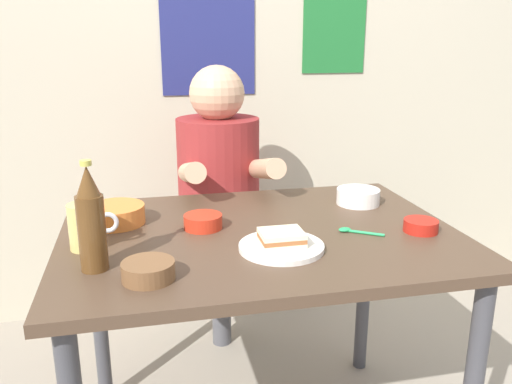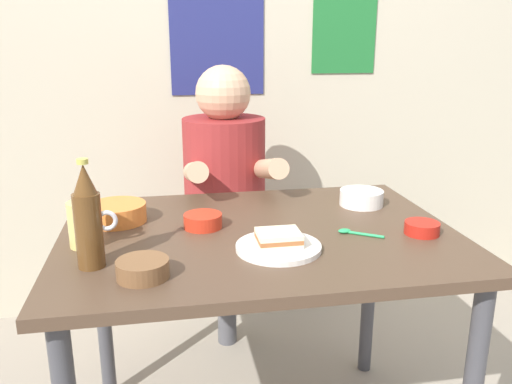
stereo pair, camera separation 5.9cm
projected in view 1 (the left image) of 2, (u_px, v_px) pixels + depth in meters
name	position (u px, v px, depth m)	size (l,w,h in m)	color
wall_back	(207.00, 30.00, 2.30)	(4.40, 0.09, 2.60)	#BCB299
dining_table	(260.00, 261.00, 1.50)	(1.10, 0.80, 0.74)	#4C3828
stool	(221.00, 268.00, 2.17)	(0.34, 0.34, 0.45)	#4C4C51
person_seated	(219.00, 171.00, 2.04)	(0.33, 0.56, 0.72)	maroon
plate_orange	(281.00, 247.00, 1.34)	(0.22, 0.22, 0.01)	silver
sandwich	(282.00, 238.00, 1.33)	(0.11, 0.09, 0.04)	beige
beer_mug	(85.00, 226.00, 1.33)	(0.13, 0.08, 0.12)	#D1BC66
beer_bottle	(91.00, 221.00, 1.19)	(0.06, 0.06, 0.26)	#593819
sambal_bowl_red	(421.00, 225.00, 1.46)	(0.10, 0.10, 0.03)	#B21E14
soup_bowl_orange	(115.00, 214.00, 1.52)	(0.17, 0.17, 0.05)	orange
sauce_bowl_chili	(203.00, 221.00, 1.49)	(0.11, 0.11, 0.04)	red
condiment_bowl_brown	(148.00, 270.00, 1.17)	(0.12, 0.12, 0.04)	brown
rice_bowl_white	(358.00, 196.00, 1.71)	(0.14, 0.14, 0.05)	silver
spoon	(353.00, 231.00, 1.46)	(0.11, 0.08, 0.01)	#26A559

